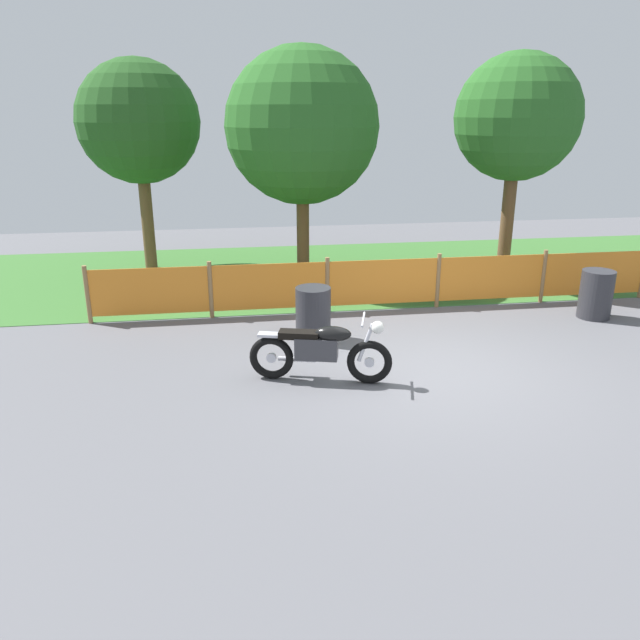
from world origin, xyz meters
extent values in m
cube|color=#5B5B60|center=(0.00, 0.00, -0.01)|extent=(24.00, 24.00, 0.02)
cube|color=#386B2D|center=(0.00, 5.90, 0.01)|extent=(24.00, 6.01, 0.01)
cylinder|color=olive|center=(-5.35, 2.89, 0.53)|extent=(0.08, 0.08, 1.05)
cylinder|color=olive|center=(-3.21, 2.89, 0.53)|extent=(0.08, 0.08, 1.05)
cylinder|color=olive|center=(-1.07, 2.89, 0.53)|extent=(0.08, 0.08, 1.05)
cylinder|color=olive|center=(1.07, 2.89, 0.53)|extent=(0.08, 0.08, 1.05)
cylinder|color=olive|center=(3.21, 2.89, 0.53)|extent=(0.08, 0.08, 1.05)
cube|color=orange|center=(-4.28, 2.89, 0.54)|extent=(2.06, 0.02, 0.85)
cube|color=orange|center=(-2.14, 2.89, 0.54)|extent=(2.06, 0.02, 0.85)
cube|color=orange|center=(0.00, 2.89, 0.54)|extent=(2.06, 0.02, 0.85)
cube|color=orange|center=(2.14, 2.89, 0.54)|extent=(2.06, 0.02, 0.85)
cube|color=orange|center=(4.28, 2.89, 0.54)|extent=(2.06, 0.02, 0.85)
cylinder|color=brown|center=(-4.70, 6.87, 1.21)|extent=(0.28, 0.28, 2.41)
sphere|color=#23511E|center=(-4.70, 6.87, 3.37)|extent=(2.73, 2.73, 2.73)
cylinder|color=brown|center=(-1.18, 5.63, 1.07)|extent=(0.28, 0.28, 2.13)
sphere|color=#286023|center=(-1.18, 5.63, 3.28)|extent=(3.29, 3.29, 3.29)
cylinder|color=brown|center=(3.19, 4.67, 1.28)|extent=(0.28, 0.28, 2.56)
sphere|color=#286023|center=(3.19, 4.67, 3.47)|extent=(2.60, 2.60, 2.60)
torus|color=black|center=(-1.00, -0.35, 0.31)|extent=(0.63, 0.27, 0.63)
cylinder|color=silver|center=(-1.00, -0.35, 0.31)|extent=(0.15, 0.09, 0.14)
torus|color=black|center=(-2.33, 0.01, 0.31)|extent=(0.63, 0.27, 0.63)
cylinder|color=silver|center=(-2.33, 0.01, 0.31)|extent=(0.15, 0.09, 0.14)
cube|color=#38383D|center=(-1.71, -0.15, 0.49)|extent=(0.63, 0.38, 0.31)
ellipsoid|color=black|center=(-1.50, -0.21, 0.71)|extent=(0.55, 0.36, 0.22)
cube|color=black|center=(-1.95, -0.09, 0.68)|extent=(0.59, 0.35, 0.10)
cube|color=silver|center=(-2.33, 0.01, 0.66)|extent=(0.38, 0.24, 0.04)
cylinder|color=silver|center=(-1.06, -0.33, 0.60)|extent=(0.23, 0.11, 0.56)
sphere|color=white|center=(-0.91, -0.37, 0.82)|extent=(0.22, 0.22, 0.18)
cylinder|color=silver|center=(-1.10, -0.32, 0.93)|extent=(0.19, 0.58, 0.03)
cylinder|color=silver|center=(-1.96, 0.06, 0.25)|extent=(0.54, 0.21, 0.07)
cylinder|color=#2D2D33|center=(-1.53, 1.51, 0.44)|extent=(0.58, 0.58, 0.88)
cylinder|color=#2D2D33|center=(3.71, 1.86, 0.44)|extent=(0.58, 0.58, 0.88)
camera|label=1|loc=(-2.85, -8.01, 3.60)|focal=34.63mm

